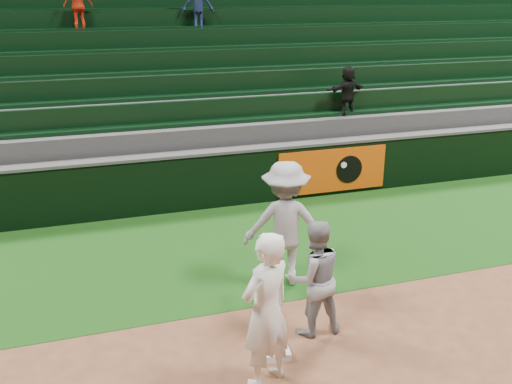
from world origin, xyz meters
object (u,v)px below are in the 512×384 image
at_px(baserunner, 314,278).
at_px(first_baseman, 266,311).
at_px(base_coach, 285,224).
at_px(first_base, 272,350).

bearing_deg(baserunner, first_baseman, 40.77).
xyz_separation_m(first_baseman, base_coach, (1.09, 2.27, 0.04)).
bearing_deg(first_base, base_coach, 64.97).
bearing_deg(first_baseman, first_base, -142.95).
height_order(first_base, baserunner, baserunner).
relative_size(first_base, base_coach, 0.21).
distance_m(first_baseman, baserunner, 1.28).
xyz_separation_m(first_base, baserunner, (0.69, 0.32, 0.78)).
height_order(first_baseman, baserunner, first_baseman).
bearing_deg(baserunner, base_coach, -95.22).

